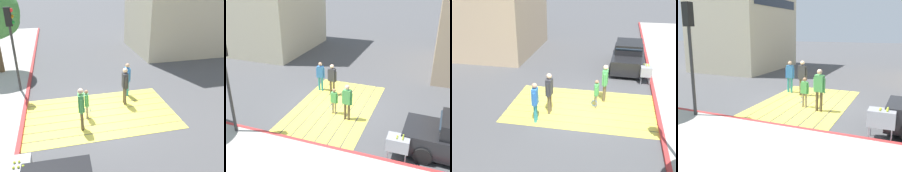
{
  "view_description": "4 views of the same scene",
  "coord_description": "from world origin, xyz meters",
  "views": [
    {
      "loc": [
        -1.67,
        -8.91,
        5.49
      ],
      "look_at": [
        0.63,
        0.5,
        1.05
      ],
      "focal_mm": 38.47,
      "sensor_mm": 36.0,
      "label": 1
    },
    {
      "loc": [
        -10.94,
        -4.23,
        6.39
      ],
      "look_at": [
        0.65,
        0.09,
        0.89
      ],
      "focal_mm": 42.26,
      "sensor_mm": 36.0,
      "label": 2
    },
    {
      "loc": [
        -1.46,
        11.1,
        5.93
      ],
      "look_at": [
        0.7,
        0.47,
        1.2
      ],
      "focal_mm": 45.65,
      "sensor_mm": 36.0,
      "label": 3
    },
    {
      "loc": [
        -10.9,
        -4.09,
        3.29
      ],
      "look_at": [
        -0.61,
        0.5,
        0.88
      ],
      "focal_mm": 42.33,
      "sensor_mm": 36.0,
      "label": 4
    }
  ],
  "objects": [
    {
      "name": "pedestrian_adult_lead",
      "position": [
        1.28,
        0.66,
        1.04
      ],
      "size": [
        0.25,
        0.52,
        1.78
      ],
      "color": "brown",
      "rests_on": "ground"
    },
    {
      "name": "building_far_north",
      "position": [
        8.5,
        8.72,
        4.88
      ],
      "size": [
        8.0,
        6.03,
        9.75
      ],
      "color": "beige",
      "rests_on": "ground"
    },
    {
      "name": "ground_plane",
      "position": [
        0.0,
        0.0,
        0.0
      ],
      "size": [
        120.0,
        120.0,
        0.0
      ],
      "primitive_type": "plane",
      "color": "#4C4C4F"
    },
    {
      "name": "tennis_ball_cart",
      "position": [
        -2.9,
        -3.53,
        0.7
      ],
      "size": [
        0.56,
        0.8,
        1.02
      ],
      "color": "#99999E",
      "rests_on": "ground"
    },
    {
      "name": "pedestrian_adult_side",
      "position": [
        1.65,
        1.51,
        0.98
      ],
      "size": [
        0.24,
        0.49,
        1.68
      ],
      "color": "teal",
      "rests_on": "ground"
    },
    {
      "name": "pedestrian_child_with_racket",
      "position": [
        -0.61,
        -0.18,
        0.74
      ],
      "size": [
        0.29,
        0.41,
        1.31
      ],
      "color": "gray",
      "rests_on": "ground"
    },
    {
      "name": "curb_painted",
      "position": [
        -3.25,
        0.0,
        0.07
      ],
      "size": [
        0.16,
        40.0,
        0.13
      ],
      "primitive_type": "cube",
      "color": "#BC3333",
      "rests_on": "ground"
    },
    {
      "name": "pedestrian_adult_trailing",
      "position": [
        -0.92,
        -0.93,
        1.02
      ],
      "size": [
        0.25,
        0.51,
        1.75
      ],
      "color": "brown",
      "rests_on": "ground"
    },
    {
      "name": "traffic_light_corner",
      "position": [
        -3.58,
        3.11,
        3.04
      ],
      "size": [
        0.39,
        0.28,
        4.24
      ],
      "color": "#2D2D2D",
      "rests_on": "ground"
    },
    {
      "name": "sidewalk_west",
      "position": [
        -5.6,
        0.0,
        0.06
      ],
      "size": [
        4.8,
        40.0,
        0.12
      ],
      "primitive_type": "cube",
      "color": "#ADA8A0",
      "rests_on": "ground"
    },
    {
      "name": "crosswalk_stripes",
      "position": [
        0.0,
        -0.0,
        0.01
      ],
      "size": [
        6.4,
        3.8,
        0.01
      ],
      "color": "#EAD64C",
      "rests_on": "ground"
    }
  ]
}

